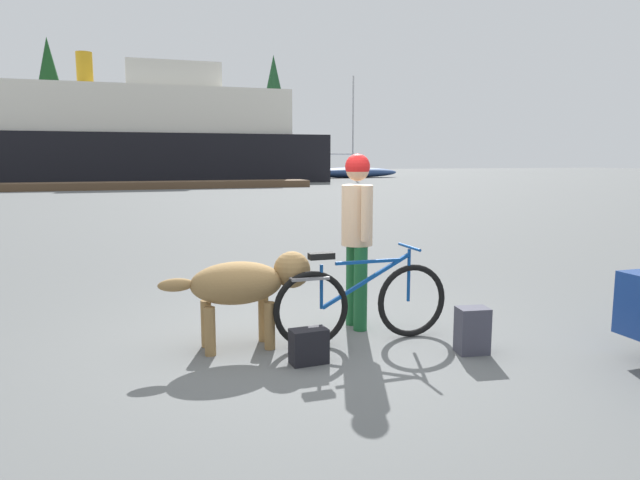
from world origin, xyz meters
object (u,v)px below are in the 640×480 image
(ferry_boat, at_px, (138,138))
(backpack, at_px, (472,330))
(dog, at_px, (247,284))
(person_cyclist, at_px, (357,223))
(sailboat_moored, at_px, (353,172))
(handbag_pannier, at_px, (309,346))
(bicycle, at_px, (362,302))

(ferry_boat, bearing_deg, backpack, -86.94)
(dog, height_order, ferry_boat, ferry_boat)
(person_cyclist, distance_m, dog, 1.33)
(person_cyclist, relative_size, backpack, 4.26)
(backpack, bearing_deg, dog, 156.91)
(person_cyclist, relative_size, ferry_boat, 0.07)
(backpack, bearing_deg, sailboat_moored, 69.78)
(person_cyclist, bearing_deg, ferry_boat, 92.12)
(ferry_boat, bearing_deg, handbag_pannier, -89.07)
(bicycle, distance_m, sailboat_moored, 46.45)
(person_cyclist, height_order, backpack, person_cyclist)
(bicycle, relative_size, handbag_pannier, 5.54)
(person_cyclist, distance_m, sailboat_moored, 45.96)
(dog, xyz_separation_m, backpack, (1.91, -0.81, -0.40))
(backpack, height_order, handbag_pannier, backpack)
(person_cyclist, height_order, ferry_boat, ferry_boat)
(person_cyclist, bearing_deg, sailboat_moored, 68.49)
(dog, bearing_deg, ferry_boat, 90.33)
(bicycle, relative_size, person_cyclist, 0.98)
(handbag_pannier, relative_size, sailboat_moored, 0.04)
(backpack, xyz_separation_m, sailboat_moored, (16.15, 43.84, 0.28))
(handbag_pannier, bearing_deg, ferry_boat, 90.93)
(person_cyclist, bearing_deg, dog, -167.50)
(bicycle, height_order, dog, bicycle)
(bicycle, distance_m, ferry_boat, 39.50)
(sailboat_moored, bearing_deg, backpack, -110.22)
(dog, distance_m, sailboat_moored, 46.67)
(ferry_boat, bearing_deg, person_cyclist, -87.88)
(dog, distance_m, backpack, 2.11)
(dog, distance_m, ferry_boat, 39.26)
(person_cyclist, relative_size, handbag_pannier, 5.65)
(person_cyclist, relative_size, dog, 1.28)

